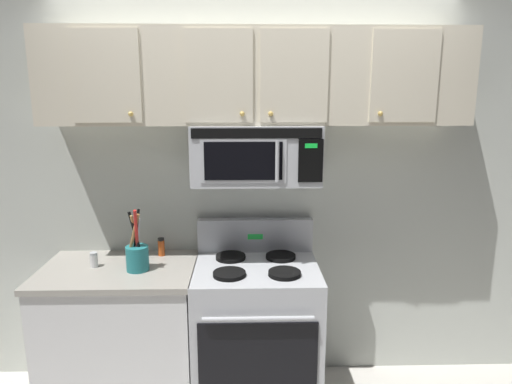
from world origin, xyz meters
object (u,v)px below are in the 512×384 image
Objects in this scene: salt_shaker at (94,260)px; spice_jar at (161,247)px; stove_range at (256,331)px; over_range_microwave at (256,154)px; utensil_crock_teal at (137,254)px.

spice_jar is at bearing 27.38° from salt_shaker.
stove_range is 1.47× the size of over_range_microwave.
spice_jar is (0.10, 0.25, -0.04)m from utensil_crock_teal.
salt_shaker is (-0.98, -0.10, -0.63)m from over_range_microwave.
stove_range is at bearing -0.96° from salt_shaker.
over_range_microwave is at bearing -8.67° from spice_jar.
stove_range is at bearing -18.93° from spice_jar.
stove_range reaches higher than spice_jar.
spice_jar is at bearing 171.33° from over_range_microwave.
over_range_microwave is 0.87m from spice_jar.
utensil_crock_teal is 3.28× the size of spice_jar.
salt_shaker is (-0.28, 0.06, -0.05)m from utensil_crock_teal.
utensil_crock_teal reaches higher than stove_range.
over_range_microwave is (-0.00, 0.12, 1.11)m from stove_range.
stove_range is 0.81m from spice_jar.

